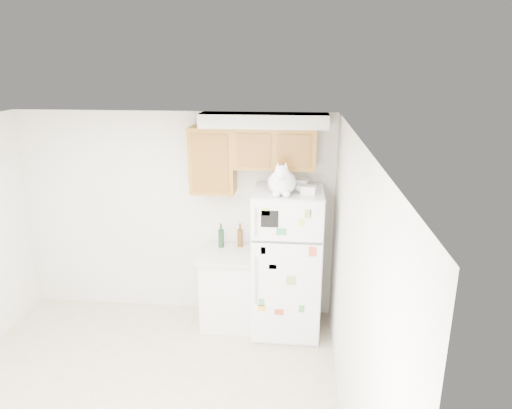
# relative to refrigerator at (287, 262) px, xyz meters

# --- Properties ---
(room_shell) EXTENTS (3.84, 4.04, 2.52)m
(room_shell) POSITION_rel_refrigerator_xyz_m (-1.24, -1.36, 0.82)
(room_shell) COLOR beige
(room_shell) RESTS_ON ground_plane
(refrigerator) EXTENTS (0.76, 0.78, 1.70)m
(refrigerator) POSITION_rel_refrigerator_xyz_m (0.00, 0.00, 0.00)
(refrigerator) COLOR white
(refrigerator) RESTS_ON ground_plane
(base_counter) EXTENTS (0.64, 0.64, 0.92)m
(base_counter) POSITION_rel_refrigerator_xyz_m (-0.69, 0.07, -0.39)
(base_counter) COLOR white
(base_counter) RESTS_ON ground_plane
(cat) EXTENTS (0.36, 0.53, 0.38)m
(cat) POSITION_rel_refrigerator_xyz_m (-0.07, -0.15, 0.99)
(cat) COLOR white
(cat) RESTS_ON refrigerator
(storage_box_back) EXTENTS (0.20, 0.16, 0.10)m
(storage_box_back) POSITION_rel_refrigerator_xyz_m (0.11, 0.12, 0.90)
(storage_box_back) COLOR white
(storage_box_back) RESTS_ON refrigerator
(storage_box_front) EXTENTS (0.17, 0.14, 0.09)m
(storage_box_front) POSITION_rel_refrigerator_xyz_m (0.21, -0.13, 0.89)
(storage_box_front) COLOR white
(storage_box_front) RESTS_ON refrigerator
(bottle_green) EXTENTS (0.07, 0.07, 0.30)m
(bottle_green) POSITION_rel_refrigerator_xyz_m (-0.79, 0.22, 0.22)
(bottle_green) COLOR #19381E
(bottle_green) RESTS_ON base_counter
(bottle_amber) EXTENTS (0.07, 0.07, 0.29)m
(bottle_amber) POSITION_rel_refrigerator_xyz_m (-0.57, 0.26, 0.21)
(bottle_amber) COLOR #593814
(bottle_amber) RESTS_ON base_counter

